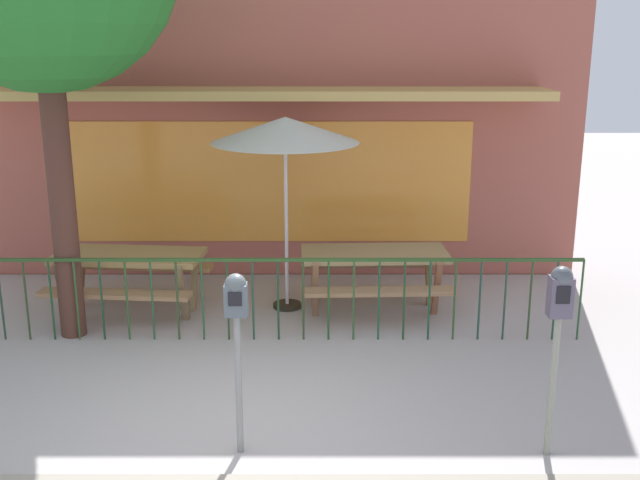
# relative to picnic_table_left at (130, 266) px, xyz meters

# --- Properties ---
(ground) EXTENTS (40.00, 40.00, 0.00)m
(ground) POSITION_rel_picnic_table_left_xyz_m (1.59, -2.94, -0.61)
(ground) COLOR #A39C9B
(pub_storefront) EXTENTS (8.79, 1.43, 5.45)m
(pub_storefront) POSITION_rel_picnic_table_left_xyz_m (1.59, 1.78, 2.09)
(pub_storefront) COLOR brown
(pub_storefront) RESTS_ON ground
(patio_fence_front) EXTENTS (7.41, 0.04, 0.97)m
(patio_fence_front) POSITION_rel_picnic_table_left_xyz_m (1.59, -0.85, 0.05)
(patio_fence_front) COLOR #284A1F
(patio_fence_front) RESTS_ON ground
(picnic_table_left) EXTENTS (1.91, 1.51, 0.79)m
(picnic_table_left) POSITION_rel_picnic_table_left_xyz_m (0.00, 0.00, 0.00)
(picnic_table_left) COLOR #9E7D49
(picnic_table_left) RESTS_ON ground
(picnic_table_right) EXTENTS (1.85, 1.43, 0.79)m
(picnic_table_right) POSITION_rel_picnic_table_left_xyz_m (3.02, 0.09, 0.00)
(picnic_table_right) COLOR #957C50
(picnic_table_right) RESTS_ON ground
(patio_umbrella) EXTENTS (1.79, 1.79, 2.41)m
(patio_umbrella) POSITION_rel_picnic_table_left_xyz_m (1.93, 0.20, 1.63)
(patio_umbrella) COLOR black
(patio_umbrella) RESTS_ON ground
(parking_meter_near) EXTENTS (0.18, 0.17, 1.57)m
(parking_meter_near) POSITION_rel_picnic_table_left_xyz_m (1.68, -3.25, 0.60)
(parking_meter_near) COLOR gray
(parking_meter_near) RESTS_ON ground
(parking_meter_far) EXTENTS (0.18, 0.17, 1.64)m
(parking_meter_far) POSITION_rel_picnic_table_left_xyz_m (4.24, -3.29, 0.65)
(parking_meter_far) COLOR gray
(parking_meter_far) RESTS_ON ground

